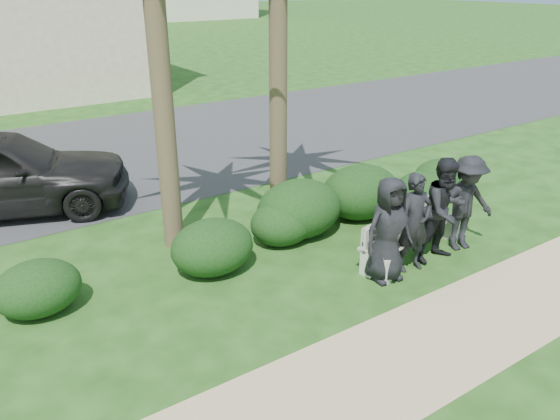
{
  "coord_description": "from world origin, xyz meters",
  "views": [
    {
      "loc": [
        -4.97,
        -5.3,
        4.15
      ],
      "look_at": [
        -0.71,
        1.0,
        0.87
      ],
      "focal_mm": 35.0,
      "sensor_mm": 36.0,
      "label": 1
    }
  ],
  "objects_px": {
    "man_d": "(466,203)",
    "park_bench": "(412,236)",
    "man_a": "(388,230)",
    "man_b": "(415,223)",
    "man_c": "(445,210)"
  },
  "relations": [
    {
      "from": "park_bench",
      "to": "man_b",
      "type": "relative_size",
      "value": 1.45
    },
    {
      "from": "man_a",
      "to": "man_b",
      "type": "bearing_deg",
      "value": 6.42
    },
    {
      "from": "man_b",
      "to": "park_bench",
      "type": "bearing_deg",
      "value": 53.01
    },
    {
      "from": "man_b",
      "to": "man_d",
      "type": "relative_size",
      "value": 0.97
    },
    {
      "from": "man_c",
      "to": "park_bench",
      "type": "bearing_deg",
      "value": 132.57
    },
    {
      "from": "park_bench",
      "to": "man_c",
      "type": "xyz_separation_m",
      "value": [
        0.29,
        -0.34,
        0.5
      ]
    },
    {
      "from": "man_a",
      "to": "man_c",
      "type": "bearing_deg",
      "value": 5.46
    },
    {
      "from": "man_c",
      "to": "man_d",
      "type": "xyz_separation_m",
      "value": [
        0.58,
        0.06,
        -0.04
      ]
    },
    {
      "from": "man_a",
      "to": "man_d",
      "type": "xyz_separation_m",
      "value": [
        1.73,
        0.02,
        0.0
      ]
    },
    {
      "from": "park_bench",
      "to": "man_c",
      "type": "bearing_deg",
      "value": -60.51
    },
    {
      "from": "park_bench",
      "to": "man_a",
      "type": "relative_size",
      "value": 1.41
    },
    {
      "from": "man_a",
      "to": "park_bench",
      "type": "bearing_deg",
      "value": 26.76
    },
    {
      "from": "man_d",
      "to": "park_bench",
      "type": "bearing_deg",
      "value": 174.67
    },
    {
      "from": "man_a",
      "to": "man_b",
      "type": "height_order",
      "value": "man_a"
    },
    {
      "from": "park_bench",
      "to": "man_a",
      "type": "xyz_separation_m",
      "value": [
        -0.86,
        -0.3,
        0.45
      ]
    }
  ]
}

